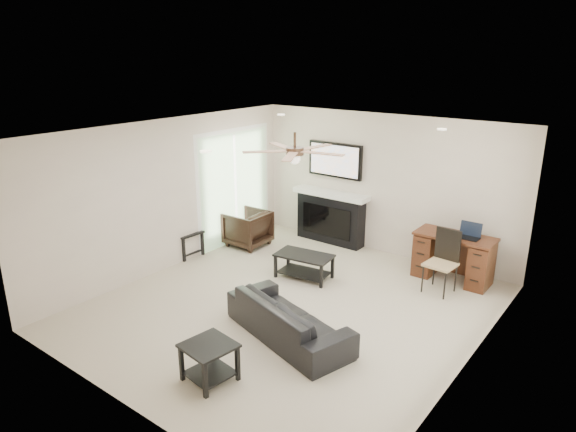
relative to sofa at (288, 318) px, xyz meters
The scene contains 10 objects.
room_shell 1.62m from the sofa, 111.33° to the left, with size 5.50×5.54×2.52m.
sofa is the anchor object (origin of this frame).
armchair 3.37m from the sofa, 140.41° to the left, with size 0.71×0.74×0.67m, color black.
coffee_table 1.84m from the sofa, 119.36° to the left, with size 0.90×0.50×0.40m, color black.
end_table_near 1.26m from the sofa, 96.84° to the right, with size 0.52×0.52×0.45m, color black.
end_table_left 3.34m from the sofa, 160.75° to the left, with size 0.50×0.50×0.45m, color black.
fireplace_unit 3.63m from the sofa, 114.36° to the left, with size 1.52×0.34×1.91m, color black.
desk 3.15m from the sofa, 70.85° to the left, with size 1.22×0.56×0.76m, color #38170E.
desk_chair 2.64m from the sofa, 66.93° to the left, with size 0.42×0.44×0.97m, color black.
laptop 3.26m from the sofa, 67.35° to the left, with size 0.33×0.24×0.23m, color black.
Camera 1 is at (3.99, -5.29, 3.51)m, focal length 32.00 mm.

